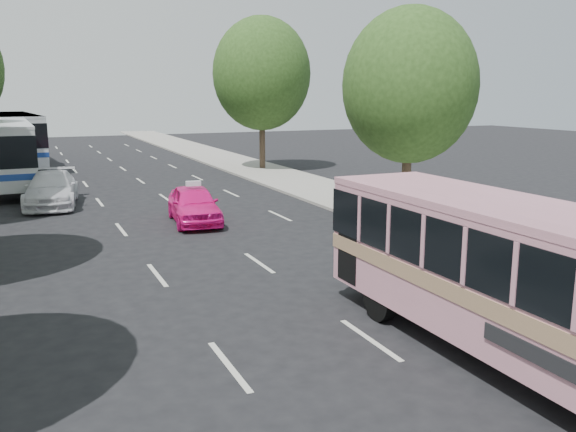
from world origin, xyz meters
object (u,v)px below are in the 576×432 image
tour_coach_rear (15,135)px  white_pickup (52,189)px  pink_bus (514,266)px  tour_coach_front (5,148)px  pink_taxi (194,204)px

tour_coach_rear → white_pickup: bearing=-90.7°
pink_bus → tour_coach_rear: size_ratio=0.77×
tour_coach_front → pink_taxi: bearing=-63.5°
pink_taxi → tour_coach_rear: (-5.93, 21.66, 1.37)m
tour_coach_rear → tour_coach_front: bearing=-98.1°
pink_bus → tour_coach_rear: 36.46m
pink_taxi → tour_coach_rear: 22.50m
pink_bus → tour_coach_front: size_ratio=0.80×
pink_bus → tour_coach_rear: (-7.88, 35.60, 0.28)m
pink_bus → white_pickup: 20.86m
tour_coach_front → tour_coach_rear: tour_coach_rear is taller
tour_coach_front → tour_coach_rear: 9.56m
white_pickup → tour_coach_rear: 15.94m
pink_bus → white_pickup: bearing=107.9°
pink_bus → pink_taxi: size_ratio=2.21×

